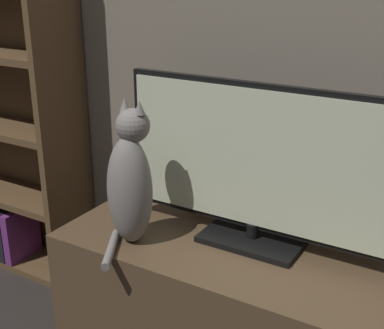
{
  "coord_description": "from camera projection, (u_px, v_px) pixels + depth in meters",
  "views": [
    {
      "loc": [
        0.61,
        -0.51,
        1.37
      ],
      "look_at": [
        -0.23,
        0.89,
        0.75
      ],
      "focal_mm": 50.0,
      "sensor_mm": 36.0,
      "label": 1
    }
  ],
  "objects": [
    {
      "name": "tv_stand",
      "position": [
        253.0,
        314.0,
        1.84
      ],
      "size": [
        1.39,
        0.52,
        0.47
      ],
      "color": "brown",
      "rests_on": "ground_plane"
    },
    {
      "name": "cat",
      "position": [
        131.0,
        183.0,
        1.77
      ],
      "size": [
        0.17,
        0.3,
        0.5
      ],
      "rotation": [
        0.0,
        0.0,
        -0.08
      ],
      "color": "gray",
      "rests_on": "tv_stand"
    },
    {
      "name": "tv",
      "position": [
        256.0,
        166.0,
        1.74
      ],
      "size": [
        0.96,
        0.21,
        0.55
      ],
      "color": "black",
      "rests_on": "tv_stand"
    },
    {
      "name": "bookshelf",
      "position": [
        1.0,
        111.0,
        2.46
      ],
      "size": [
        0.84,
        0.28,
        1.68
      ],
      "color": "brown",
      "rests_on": "ground_plane"
    }
  ]
}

